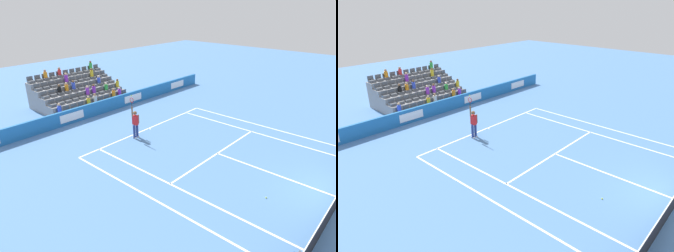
# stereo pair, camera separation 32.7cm
# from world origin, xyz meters

# --- Properties ---
(line_baseline) EXTENTS (10.97, 0.10, 0.01)m
(line_baseline) POSITION_xyz_m (0.00, -11.89, 0.00)
(line_baseline) COLOR white
(line_baseline) RESTS_ON ground
(line_service) EXTENTS (8.23, 0.10, 0.01)m
(line_service) POSITION_xyz_m (0.00, -6.40, 0.00)
(line_service) COLOR white
(line_service) RESTS_ON ground
(line_centre_service) EXTENTS (0.10, 6.40, 0.01)m
(line_centre_service) POSITION_xyz_m (0.00, -3.20, 0.00)
(line_centre_service) COLOR white
(line_centre_service) RESTS_ON ground
(line_singles_sideline_left) EXTENTS (0.10, 11.89, 0.01)m
(line_singles_sideline_left) POSITION_xyz_m (4.12, -5.95, 0.00)
(line_singles_sideline_left) COLOR white
(line_singles_sideline_left) RESTS_ON ground
(line_singles_sideline_right) EXTENTS (0.10, 11.89, 0.01)m
(line_singles_sideline_right) POSITION_xyz_m (-4.12, -5.95, 0.00)
(line_singles_sideline_right) COLOR white
(line_singles_sideline_right) RESTS_ON ground
(line_doubles_sideline_left) EXTENTS (0.10, 11.89, 0.01)m
(line_doubles_sideline_left) POSITION_xyz_m (5.49, -5.95, 0.00)
(line_doubles_sideline_left) COLOR white
(line_doubles_sideline_left) RESTS_ON ground
(line_doubles_sideline_right) EXTENTS (0.10, 11.89, 0.01)m
(line_doubles_sideline_right) POSITION_xyz_m (-5.49, -5.95, 0.00)
(line_doubles_sideline_right) COLOR white
(line_doubles_sideline_right) RESTS_ON ground
(line_centre_mark) EXTENTS (0.10, 0.20, 0.01)m
(line_centre_mark) POSITION_xyz_m (0.00, -11.79, 0.00)
(line_centre_mark) COLOR white
(line_centre_mark) RESTS_ON ground
(sponsor_barrier) EXTENTS (23.14, 0.22, 1.02)m
(sponsor_barrier) POSITION_xyz_m (0.00, -16.65, 0.51)
(sponsor_barrier) COLOR #1E66AD
(sponsor_barrier) RESTS_ON ground
(tennis_player) EXTENTS (0.53, 0.36, 2.85)m
(tennis_player) POSITION_xyz_m (1.60, -11.44, 0.99)
(tennis_player) COLOR navy
(tennis_player) RESTS_ON ground
(stadium_stand) EXTENTS (6.82, 4.75, 3.04)m
(stadium_stand) POSITION_xyz_m (-0.01, -20.21, 0.82)
(stadium_stand) COLOR gray
(stadium_stand) RESTS_ON ground
(loose_tennis_ball) EXTENTS (0.07, 0.07, 0.07)m
(loose_tennis_ball) POSITION_xyz_m (2.16, -2.50, 0.03)
(loose_tennis_ball) COLOR #D1E533
(loose_tennis_ball) RESTS_ON ground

